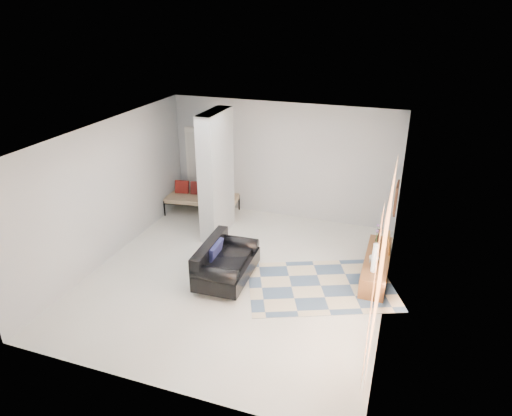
% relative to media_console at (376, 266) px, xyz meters
% --- Properties ---
extents(floor, '(6.00, 6.00, 0.00)m').
position_rel_media_console_xyz_m(floor, '(-2.52, -0.90, -0.20)').
color(floor, beige).
rests_on(floor, ground).
extents(ceiling, '(6.00, 6.00, 0.00)m').
position_rel_media_console_xyz_m(ceiling, '(-2.52, -0.90, 2.60)').
color(ceiling, white).
rests_on(ceiling, wall_back).
extents(wall_back, '(6.00, 0.00, 6.00)m').
position_rel_media_console_xyz_m(wall_back, '(-2.52, 2.10, 1.20)').
color(wall_back, '#B7BABC').
rests_on(wall_back, ground).
extents(wall_front, '(6.00, 0.00, 6.00)m').
position_rel_media_console_xyz_m(wall_front, '(-2.52, -3.90, 1.20)').
color(wall_front, '#B7BABC').
rests_on(wall_front, ground).
extents(wall_left, '(0.00, 6.00, 6.00)m').
position_rel_media_console_xyz_m(wall_left, '(-5.27, -0.90, 1.20)').
color(wall_left, '#B7BABC').
rests_on(wall_left, ground).
extents(wall_right, '(0.00, 6.00, 6.00)m').
position_rel_media_console_xyz_m(wall_right, '(0.23, -0.90, 1.20)').
color(wall_right, '#B7BABC').
rests_on(wall_right, ground).
extents(partition_column, '(0.35, 1.20, 2.80)m').
position_rel_media_console_xyz_m(partition_column, '(-3.62, 0.70, 1.20)').
color(partition_column, '#A4A9AB').
rests_on(partition_column, floor).
extents(hallway_door, '(0.85, 0.06, 2.04)m').
position_rel_media_console_xyz_m(hallway_door, '(-4.62, 2.06, 0.82)').
color(hallway_door, white).
rests_on(hallway_door, floor).
extents(curtain, '(0.00, 2.55, 2.55)m').
position_rel_media_console_xyz_m(curtain, '(0.15, -2.05, 1.25)').
color(curtain, orange).
rests_on(curtain, wall_right).
extents(wall_art, '(0.04, 0.45, 0.55)m').
position_rel_media_console_xyz_m(wall_art, '(0.20, -0.00, 1.45)').
color(wall_art, '#341A0E').
rests_on(wall_art, wall_right).
extents(media_console, '(0.45, 1.85, 0.80)m').
position_rel_media_console_xyz_m(media_console, '(0.00, 0.00, 0.00)').
color(media_console, brown).
rests_on(media_console, floor).
extents(loveseat, '(0.92, 1.52, 0.76)m').
position_rel_media_console_xyz_m(loveseat, '(-2.72, -1.11, 0.15)').
color(loveseat, silver).
rests_on(loveseat, floor).
extents(daybed, '(1.85, 0.99, 0.77)m').
position_rel_media_console_xyz_m(daybed, '(-4.45, 1.57, 0.21)').
color(daybed, black).
rests_on(daybed, floor).
extents(area_rug, '(3.15, 2.68, 0.01)m').
position_rel_media_console_xyz_m(area_rug, '(-0.92, -0.73, -0.20)').
color(area_rug, beige).
rests_on(area_rug, floor).
extents(cylinder_lamp, '(0.10, 0.10, 0.55)m').
position_rel_media_console_xyz_m(cylinder_lamp, '(-0.02, -0.55, 0.47)').
color(cylinder_lamp, silver).
rests_on(cylinder_lamp, media_console).
extents(bronze_figurine, '(0.15, 0.15, 0.26)m').
position_rel_media_console_xyz_m(bronze_figurine, '(-0.05, 0.68, 0.32)').
color(bronze_figurine, '#301E15').
rests_on(bronze_figurine, media_console).
extents(vase, '(0.21, 0.21, 0.19)m').
position_rel_media_console_xyz_m(vase, '(-0.05, -0.18, 0.29)').
color(vase, silver).
rests_on(vase, media_console).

